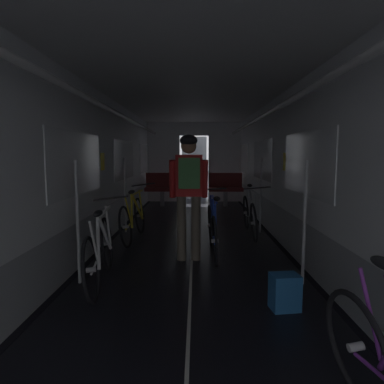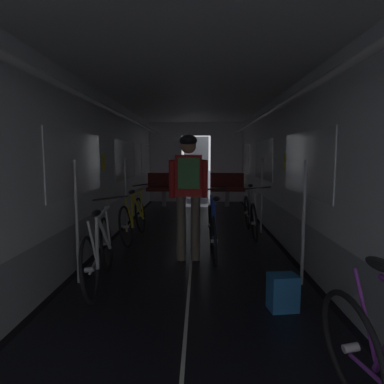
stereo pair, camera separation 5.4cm
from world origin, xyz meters
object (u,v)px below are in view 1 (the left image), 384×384
bicycle_silver (250,215)px  person_cyclist_aisle (189,183)px  bench_seat_far_right (225,186)px  bicycle_yellow (133,218)px  bicycle_white (100,251)px  bench_seat_far_left (162,186)px  bicycle_blue_in_aisle (213,229)px  backpack_on_floor (285,292)px

bicycle_silver → person_cyclist_aisle: size_ratio=0.98×
bench_seat_far_right → bicycle_yellow: (-1.91, -3.96, -0.19)m
bicycle_silver → person_cyclist_aisle: bearing=-125.8°
bench_seat_far_right → bicycle_white: 6.30m
bench_seat_far_left → bicycle_white: (-0.12, -6.00, -0.19)m
bicycle_blue_in_aisle → backpack_on_floor: bearing=-71.4°
bicycle_yellow → bicycle_blue_in_aisle: size_ratio=1.00×
bench_seat_far_left → bicycle_yellow: size_ratio=0.58×
bench_seat_far_left → person_cyclist_aisle: 5.21m
bench_seat_far_right → backpack_on_floor: (0.00, -6.63, -0.40)m
bicycle_white → bicycle_yellow: (0.00, 2.03, -0.00)m
bicycle_blue_in_aisle → backpack_on_floor: size_ratio=4.97×
bench_seat_far_left → bicycle_silver: (1.94, -3.62, -0.18)m
person_cyclist_aisle → backpack_on_floor: person_cyclist_aisle is taller
bench_seat_far_left → backpack_on_floor: size_ratio=2.89×
bench_seat_far_right → bicycle_white: bearing=-107.7°
bicycle_white → bench_seat_far_left: bearing=88.9°
bicycle_yellow → person_cyclist_aisle: size_ratio=0.98×
bench_seat_far_right → person_cyclist_aisle: (-0.94, -5.11, 0.50)m
bench_seat_far_right → bicycle_blue_in_aisle: bearing=-97.0°
bench_seat_far_left → bicycle_yellow: (-0.11, -3.96, -0.19)m
bicycle_white → bicycle_silver: bicycle_white is taller
bench_seat_far_right → person_cyclist_aisle: 5.22m
bench_seat_far_left → backpack_on_floor: (1.80, -6.63, -0.40)m
bicycle_yellow → backpack_on_floor: bearing=-54.3°
bench_seat_far_left → bicycle_white: size_ratio=0.58×
bicycle_white → backpack_on_floor: bearing=-18.2°
bench_seat_far_right → backpack_on_floor: bearing=-90.0°
bench_seat_far_right → bicycle_blue_in_aisle: bench_seat_far_right is taller
bicycle_silver → bench_seat_far_right: bearing=92.1°
backpack_on_floor → bicycle_silver: bearing=87.5°
bench_seat_far_right → bicycle_yellow: size_ratio=0.58×
bicycle_silver → bicycle_yellow: 2.07m
bench_seat_far_left → bench_seat_far_right: size_ratio=1.00×
bench_seat_far_right → bicycle_white: (-1.92, -6.00, -0.19)m
bicycle_yellow → person_cyclist_aisle: bearing=-49.7°
bench_seat_far_left → bench_seat_far_right: 1.80m
person_cyclist_aisle → bicycle_blue_in_aisle: size_ratio=1.02×
bicycle_silver → bicycle_blue_in_aisle: size_ratio=1.00×
person_cyclist_aisle → bicycle_white: bearing=-137.9°
bench_seat_far_left → bicycle_blue_in_aisle: size_ratio=0.58×
bicycle_silver → backpack_on_floor: 3.01m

